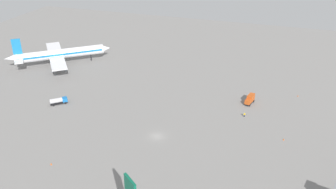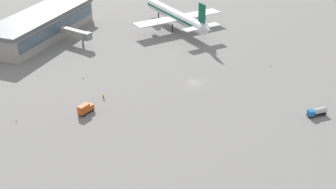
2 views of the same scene
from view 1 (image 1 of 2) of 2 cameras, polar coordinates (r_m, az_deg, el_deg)
ground at (r=116.49m, az=-1.78°, el=-6.64°), size 288.00×288.00×0.00m
airplane_taxiing at (r=176.72m, az=-16.92°, el=6.18°), size 35.10×40.04×14.63m
fuel_truck at (r=140.73m, az=-16.99°, el=-0.95°), size 5.59×5.98×2.50m
catering_truck at (r=138.50m, az=12.89°, el=-0.73°), size 5.90×3.31×3.30m
ground_crew_worker at (r=129.30m, az=12.05°, el=-3.17°), size 0.53×0.53×1.67m
safety_cone_near_gate at (r=149.60m, az=19.94°, el=-0.19°), size 0.44×0.44×0.60m
safety_cone_mid_apron at (r=120.16m, az=17.90°, el=-6.79°), size 0.44×0.44×0.60m
safety_cone_far_side at (r=109.54m, az=-18.08°, el=-10.43°), size 0.44×0.44×0.60m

